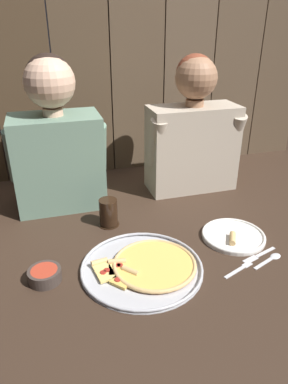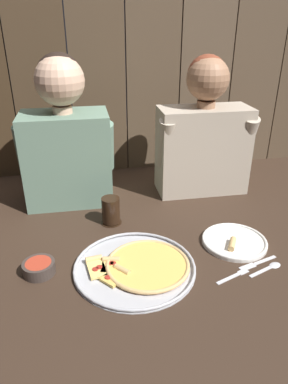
{
  "view_description": "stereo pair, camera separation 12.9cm",
  "coord_description": "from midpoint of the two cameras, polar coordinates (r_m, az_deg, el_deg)",
  "views": [
    {
      "loc": [
        -0.36,
        -1.01,
        0.75
      ],
      "look_at": [
        -0.03,
        0.1,
        0.18
      ],
      "focal_mm": 33.16,
      "sensor_mm": 36.0,
      "label": 1
    },
    {
      "loc": [
        -0.23,
        -1.04,
        0.75
      ],
      "look_at": [
        -0.03,
        0.1,
        0.18
      ],
      "focal_mm": 33.16,
      "sensor_mm": 36.0,
      "label": 2
    }
  ],
  "objects": [
    {
      "name": "ground_plane",
      "position": [
        1.3,
        4.92,
        -9.04
      ],
      "size": [
        3.2,
        3.2,
        0.0
      ],
      "primitive_type": "plane",
      "color": "#332319"
    },
    {
      "name": "pizza_tray",
      "position": [
        1.2,
        2.26,
        -11.93
      ],
      "size": [
        0.4,
        0.4,
        0.03
      ],
      "color": "#B2B2B7",
      "rests_on": "ground"
    },
    {
      "name": "dinner_plate",
      "position": [
        1.37,
        16.96,
        -7.67
      ],
      "size": [
        0.24,
        0.24,
        0.03
      ],
      "color": "white",
      "rests_on": "ground"
    },
    {
      "name": "drinking_glass",
      "position": [
        1.42,
        -2.77,
        -3.11
      ],
      "size": [
        0.08,
        0.08,
        0.11
      ],
      "color": "black",
      "rests_on": "ground"
    },
    {
      "name": "dipping_bowl",
      "position": [
        1.2,
        -13.6,
        -11.78
      ],
      "size": [
        0.1,
        0.1,
        0.04
      ],
      "color": "#3D332D",
      "rests_on": "ground"
    },
    {
      "name": "table_fork",
      "position": [
        1.22,
        17.32,
        -12.82
      ],
      "size": [
        0.13,
        0.06,
        0.01
      ],
      "color": "silver",
      "rests_on": "ground"
    },
    {
      "name": "table_knife",
      "position": [
        1.3,
        20.63,
        -10.69
      ],
      "size": [
        0.15,
        0.06,
        0.01
      ],
      "color": "silver",
      "rests_on": "ground"
    },
    {
      "name": "table_spoon",
      "position": [
        1.3,
        22.43,
        -11.12
      ],
      "size": [
        0.14,
        0.07,
        0.01
      ],
      "color": "silver",
      "rests_on": "ground"
    },
    {
      "name": "diner_left",
      "position": [
        1.53,
        -10.2,
        8.66
      ],
      "size": [
        0.4,
        0.23,
        0.63
      ],
      "color": "slate",
      "rests_on": "ground"
    },
    {
      "name": "diner_right",
      "position": [
        1.65,
        11.85,
        9.3
      ],
      "size": [
        0.45,
        0.21,
        0.61
      ],
      "color": "#B2A38E",
      "rests_on": "ground"
    },
    {
      "name": "wooden_backdrop_wall",
      "position": [
        1.84,
        -0.88,
        21.17
      ],
      "size": [
        2.19,
        0.03,
        1.17
      ],
      "color": "brown",
      "rests_on": "ground"
    }
  ]
}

